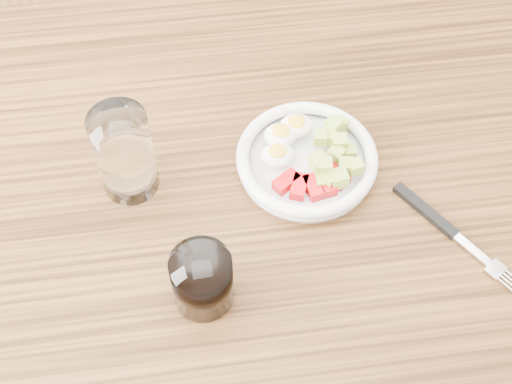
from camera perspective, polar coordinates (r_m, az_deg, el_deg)
dining_table at (r=1.04m, az=0.62°, el=-4.39°), size 1.50×0.90×0.77m
bowl at (r=0.98m, az=4.06°, el=2.75°), size 0.19×0.19×0.05m
fork at (r=0.96m, az=14.67°, el=-2.54°), size 0.13×0.19×0.01m
water_glass at (r=0.93m, az=-10.48°, el=3.06°), size 0.08×0.08×0.13m
coffee_glass at (r=0.85m, az=-4.31°, el=-7.05°), size 0.07×0.07×0.08m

